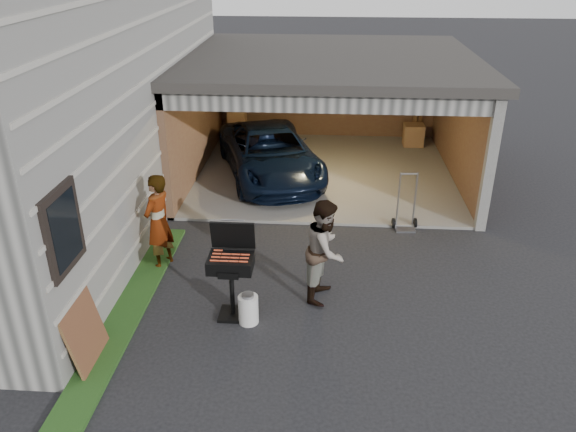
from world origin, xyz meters
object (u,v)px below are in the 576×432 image
object	(u,v)px
woman	(158,222)
propane_tank	(248,309)
hand_truck	(405,218)
bbq_grill	(231,265)
man	(326,250)
plywood_panel	(85,333)
minivan	(270,155)

from	to	relation	value
woman	propane_tank	xyz separation A→B (m)	(1.76, -1.56, -0.64)
woman	hand_truck	distance (m)	4.87
woman	bbq_grill	bearing A→B (deg)	67.82
man	bbq_grill	size ratio (longest dim) A/B	1.14
plywood_panel	bbq_grill	bearing A→B (deg)	34.44
propane_tank	bbq_grill	bearing A→B (deg)	145.10
plywood_panel	hand_truck	size ratio (longest dim) A/B	0.83
hand_truck	plywood_panel	bearing A→B (deg)	-142.03
man	hand_truck	xyz separation A→B (m)	(1.59, 2.52, -0.62)
minivan	man	bearing A→B (deg)	-92.34
man	plywood_panel	distance (m)	3.72
woman	minivan	bearing A→B (deg)	-179.24
man	minivan	bearing A→B (deg)	28.80
plywood_panel	propane_tank	bearing A→B (deg)	27.00
bbq_grill	hand_truck	distance (m)	4.39
hand_truck	minivan	bearing A→B (deg)	135.77
hand_truck	propane_tank	bearing A→B (deg)	-133.82
bbq_grill	hand_truck	xyz separation A→B (m)	(2.99, 3.14, -0.66)
minivan	man	world-z (taller)	man
bbq_grill	propane_tank	size ratio (longest dim) A/B	3.26
minivan	woman	distance (m)	4.51
plywood_panel	hand_truck	bearing A→B (deg)	42.37
man	plywood_panel	world-z (taller)	man
woman	propane_tank	distance (m)	2.44
minivan	plywood_panel	world-z (taller)	minivan
woman	bbq_grill	xyz separation A→B (m)	(1.50, -1.38, 0.02)
man	bbq_grill	distance (m)	1.53
woman	hand_truck	world-z (taller)	woman
minivan	hand_truck	distance (m)	3.90
woman	bbq_grill	distance (m)	2.04
propane_tank	hand_truck	xyz separation A→B (m)	(2.73, 3.32, 0.00)
plywood_panel	hand_truck	distance (m)	6.49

